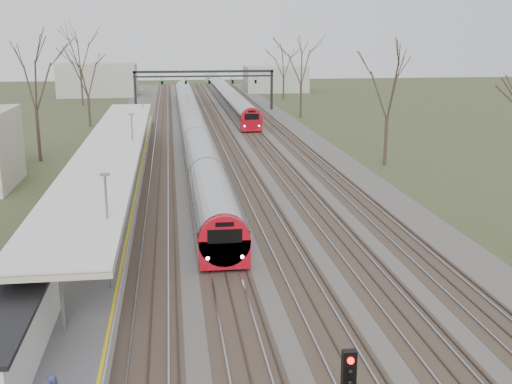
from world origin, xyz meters
TOP-DOWN VIEW (x-y plane):
  - track_bed at (0.26, 55.00)m, footprint 24.00×160.00m
  - platform at (-9.05, 37.50)m, footprint 3.50×69.00m
  - canopy at (-9.05, 32.99)m, footprint 4.10×50.00m
  - signal_gantry at (0.29, 84.99)m, footprint 21.00×0.59m
  - tree_west_far at (-17.00, 48.00)m, footprint 5.50×5.50m
  - tree_east_far at (14.00, 42.00)m, footprint 5.00×5.00m
  - train_near at (-2.50, 62.18)m, footprint 2.62×90.21m
  - train_far at (4.50, 99.25)m, footprint 2.62×75.21m

SIDE VIEW (x-z plane):
  - track_bed at x=0.26m, z-range -0.05..0.17m
  - platform at x=-9.05m, z-range 0.00..1.00m
  - train_near at x=-2.50m, z-range -0.05..3.00m
  - train_far at x=4.50m, z-range -0.05..3.00m
  - canopy at x=-9.05m, z-range 2.37..5.48m
  - signal_gantry at x=0.29m, z-range 1.87..7.95m
  - tree_east_far at x=14.00m, z-range 2.14..12.44m
  - tree_west_far at x=-17.00m, z-range 2.35..13.68m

